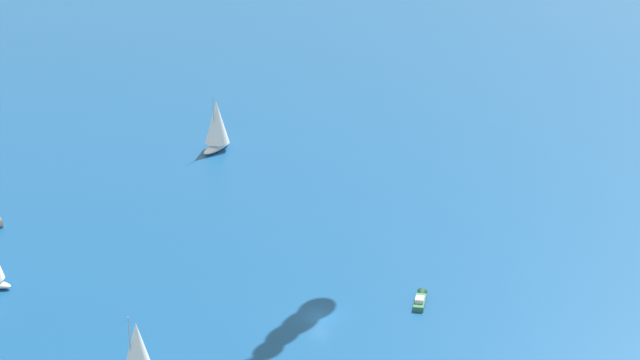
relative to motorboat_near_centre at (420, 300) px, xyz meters
name	(u,v)px	position (x,y,z in m)	size (l,w,h in m)	color
ground_plane	(320,317)	(8.75, 10.55, -0.41)	(2000.00, 2000.00, 0.00)	navy
motorboat_near_centre	(420,300)	(0.00, 0.00, 0.00)	(3.23, 5.32, 1.51)	#33704C
sailboat_far_stbd	(217,125)	(60.68, -34.50, 4.36)	(4.99, 8.32, 10.44)	white
sailboat_outer_ring_d	(137,353)	(16.80, 35.56, 3.60)	(4.83, 7.04, 8.78)	black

